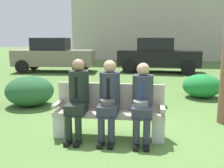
# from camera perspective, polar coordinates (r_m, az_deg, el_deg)

# --- Properties ---
(ground_plane) EXTENTS (80.00, 80.00, 0.00)m
(ground_plane) POSITION_cam_1_polar(r_m,az_deg,el_deg) (4.57, 4.12, -11.19)
(ground_plane) COLOR #4F7135
(park_bench) EXTENTS (1.86, 0.44, 0.90)m
(park_bench) POSITION_cam_1_polar(r_m,az_deg,el_deg) (4.36, -0.63, -6.38)
(park_bench) COLOR #B7AD9E
(park_bench) RESTS_ON ground
(seated_man_left) EXTENTS (0.34, 0.72, 1.33)m
(seated_man_left) POSITION_cam_1_polar(r_m,az_deg,el_deg) (4.27, -7.75, -2.36)
(seated_man_left) COLOR #1E2823
(seated_man_left) RESTS_ON ground
(seated_man_middle) EXTENTS (0.34, 0.72, 1.32)m
(seated_man_middle) POSITION_cam_1_polar(r_m,az_deg,el_deg) (4.15, -0.70, -2.77)
(seated_man_middle) COLOR #2D3342
(seated_man_middle) RESTS_ON ground
(seated_man_right) EXTENTS (0.34, 0.72, 1.28)m
(seated_man_right) POSITION_cam_1_polar(r_m,az_deg,el_deg) (4.11, 6.88, -3.26)
(seated_man_right) COLOR #2D3342
(seated_man_right) RESTS_ON ground
(shrub_near_bench) EXTENTS (1.07, 0.98, 0.67)m
(shrub_near_bench) POSITION_cam_1_polar(r_m,az_deg,el_deg) (7.60, 19.65, -0.40)
(shrub_near_bench) COLOR #1D7D34
(shrub_near_bench) RESTS_ON ground
(shrub_mid_lawn) EXTENTS (1.20, 1.10, 0.75)m
(shrub_mid_lawn) POSITION_cam_1_polar(r_m,az_deg,el_deg) (6.61, -18.12, -1.50)
(shrub_mid_lawn) COLOR #24562F
(shrub_mid_lawn) RESTS_ON ground
(shrub_far_lawn) EXTENTS (1.03, 0.94, 0.64)m
(shrub_far_lawn) POSITION_cam_1_polar(r_m,az_deg,el_deg) (6.39, 7.22, -1.94)
(shrub_far_lawn) COLOR #30692A
(shrub_far_lawn) RESTS_ON ground
(parked_car_near) EXTENTS (4.02, 1.98, 1.68)m
(parked_car_near) POSITION_cam_1_polar(r_m,az_deg,el_deg) (12.99, -13.02, 6.42)
(parked_car_near) COLOR slate
(parked_car_near) RESTS_ON ground
(parked_car_far) EXTENTS (4.04, 2.04, 1.68)m
(parked_car_far) POSITION_cam_1_polar(r_m,az_deg,el_deg) (12.69, 10.43, 6.43)
(parked_car_far) COLOR black
(parked_car_far) RESTS_ON ground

